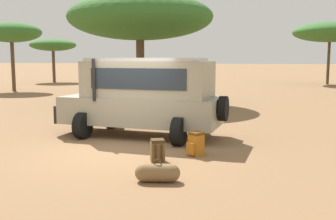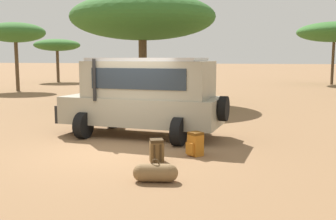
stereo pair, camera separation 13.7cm
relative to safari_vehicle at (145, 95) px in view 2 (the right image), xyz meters
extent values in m
plane|color=olive|center=(-0.08, -2.15, -1.29)|extent=(320.00, 320.00, 0.00)
cube|color=gray|center=(-0.11, 0.01, -0.47)|extent=(5.01, 2.20, 0.84)
cube|color=gray|center=(0.14, -0.01, 0.50)|extent=(3.92, 2.02, 1.10)
cube|color=#232D38|center=(-1.38, 0.09, 0.45)|extent=(0.16, 1.56, 0.77)
cube|color=#232D38|center=(0.09, -0.91, 0.55)|extent=(2.94, 0.22, 0.60)
cube|color=#232D38|center=(0.20, 0.89, 0.55)|extent=(2.94, 0.22, 0.60)
cube|color=#B7B7B7|center=(0.09, 0.00, 1.10)|extent=(3.53, 1.92, 0.10)
cube|color=black|center=(-2.67, 0.17, -0.64)|extent=(0.26, 1.62, 0.56)
cylinder|color=black|center=(-1.27, -0.89, 0.50)|extent=(0.10, 0.10, 1.25)
cylinder|color=black|center=(-1.68, -0.87, -0.89)|extent=(0.33, 0.82, 0.80)
cylinder|color=black|center=(-1.57, 1.07, -0.89)|extent=(0.33, 0.82, 0.80)
cylinder|color=black|center=(1.35, -1.05, -0.89)|extent=(0.33, 0.82, 0.80)
cylinder|color=black|center=(1.47, 0.88, -0.89)|extent=(0.33, 0.82, 0.80)
cylinder|color=black|center=(2.48, -0.15, -0.32)|extent=(0.26, 0.75, 0.74)
cube|color=#B26619|center=(2.04, -2.03, -1.03)|extent=(0.43, 0.42, 0.53)
cube|color=#B26619|center=(1.92, -2.17, -1.09)|extent=(0.24, 0.22, 0.29)
cube|color=#62380E|center=(2.04, -2.03, -0.73)|extent=(0.43, 0.42, 0.07)
cylinder|color=#62380E|center=(2.19, -1.95, -1.03)|extent=(0.04, 0.04, 0.45)
cylinder|color=#62380E|center=(2.08, -1.86, -1.03)|extent=(0.04, 0.04, 0.45)
cube|color=brown|center=(1.27, -2.84, -1.06)|extent=(0.41, 0.39, 0.47)
cube|color=brown|center=(1.19, -2.67, -1.12)|extent=(0.25, 0.17, 0.26)
cube|color=#3A2A16|center=(1.27, -2.84, -0.79)|extent=(0.40, 0.40, 0.07)
cylinder|color=#3A2A16|center=(1.27, -3.02, -1.06)|extent=(0.04, 0.04, 0.40)
cylinder|color=#3A2A16|center=(1.40, -2.96, -1.06)|extent=(0.04, 0.04, 0.40)
cylinder|color=brown|center=(1.70, -4.32, -1.11)|extent=(0.61, 0.47, 0.36)
sphere|color=brown|center=(1.97, -4.26, -1.11)|extent=(0.35, 0.35, 0.35)
sphere|color=brown|center=(1.44, -4.38, -1.11)|extent=(0.35, 0.35, 0.35)
torus|color=#493721|center=(1.70, -4.32, -0.91)|extent=(0.17, 0.06, 0.16)
cylinder|color=brown|center=(-17.55, 23.92, 0.31)|extent=(0.29, 0.29, 3.22)
ellipsoid|color=#336628|center=(-17.55, 23.92, 2.43)|extent=(4.63, 4.43, 1.19)
cylinder|color=brown|center=(-14.70, 13.61, 0.54)|extent=(0.26, 0.26, 3.67)
ellipsoid|color=#336628|center=(-14.70, 13.61, 2.99)|extent=(4.46, 3.94, 1.45)
cylinder|color=brown|center=(-3.07, 8.58, 0.48)|extent=(0.44, 0.44, 3.55)
ellipsoid|color=#336628|center=(-3.07, 8.58, 3.27)|extent=(7.75, 7.07, 2.38)
cylinder|color=brown|center=(8.73, 27.38, 0.71)|extent=(0.25, 0.25, 4.00)
ellipsoid|color=#336628|center=(8.73, 27.38, 3.47)|extent=(6.64, 7.00, 1.80)
camera|label=1|loc=(3.84, -11.53, 1.14)|focal=42.00mm
camera|label=2|loc=(3.98, -11.50, 1.14)|focal=42.00mm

